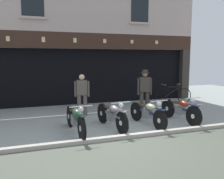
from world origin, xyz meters
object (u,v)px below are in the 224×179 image
at_px(motorcycle_center, 148,113).
at_px(leaning_bicycle, 174,95).
at_px(motorcycle_left, 75,119).
at_px(motorcycle_center_right, 180,109).
at_px(motorcycle_center_left, 112,115).
at_px(advert_board_far, 144,67).
at_px(shopkeeper_center, 145,90).
at_px(salesman_left, 82,93).
at_px(advert_board_near, 127,65).

height_order(motorcycle_center, leaning_bicycle, leaning_bicycle).
xyz_separation_m(motorcycle_left, motorcycle_center_right, (3.62, 0.08, 0.00)).
xyz_separation_m(motorcycle_center_left, advert_board_far, (3.27, 4.31, 1.30)).
relative_size(shopkeeper_center, advert_board_far, 1.68).
height_order(motorcycle_left, salesman_left, salesman_left).
xyz_separation_m(motorcycle_center, shopkeeper_center, (0.59, 1.41, 0.54)).
xyz_separation_m(motorcycle_center, leaning_bicycle, (3.02, 3.06, -0.04)).
bearing_deg(salesman_left, shopkeeper_center, 179.56).
distance_m(advert_board_near, advert_board_far, 0.98).
bearing_deg(motorcycle_left, advert_board_near, -131.10).
bearing_deg(motorcycle_center_right, advert_board_far, -105.79).
xyz_separation_m(advert_board_near, leaning_bicycle, (1.92, -1.32, -1.42)).
relative_size(motorcycle_center_left, motorcycle_center, 1.01).
height_order(shopkeeper_center, leaning_bicycle, shopkeeper_center).
relative_size(advert_board_near, advert_board_far, 1.06).
bearing_deg(motorcycle_center_left, shopkeeper_center, -151.19).
distance_m(motorcycle_center_left, advert_board_near, 5.07).
height_order(salesman_left, advert_board_near, advert_board_near).
xyz_separation_m(salesman_left, advert_board_far, (3.80, 2.41, 0.86)).
bearing_deg(leaning_bicycle, advert_board_near, 62.55).
height_order(motorcycle_center, motorcycle_center_right, motorcycle_center_right).
height_order(motorcycle_center, shopkeeper_center, shopkeeper_center).
distance_m(motorcycle_center, advert_board_near, 4.73).
xyz_separation_m(motorcycle_left, shopkeeper_center, (2.94, 1.44, 0.53)).
bearing_deg(leaning_bicycle, motorcycle_center, 142.47).
bearing_deg(motorcycle_left, salesman_left, -110.45).
relative_size(motorcycle_left, motorcycle_center_left, 1.05).
distance_m(motorcycle_center, advert_board_far, 5.03).
xyz_separation_m(motorcycle_center, advert_board_far, (2.08, 4.38, 1.31)).
distance_m(motorcycle_left, advert_board_far, 6.39).
height_order(salesman_left, shopkeeper_center, shopkeeper_center).
distance_m(motorcycle_center, salesman_left, 2.66).
bearing_deg(advert_board_far, motorcycle_center, -115.34).
relative_size(motorcycle_center_left, advert_board_near, 1.82).
distance_m(motorcycle_center_right, shopkeeper_center, 1.61).
bearing_deg(advert_board_far, motorcycle_left, -135.00).
distance_m(motorcycle_left, shopkeeper_center, 3.32).
bearing_deg(salesman_left, motorcycle_center_right, 160.48).
distance_m(motorcycle_center, leaning_bicycle, 4.30).
distance_m(motorcycle_center_right, advert_board_near, 4.56).
height_order(motorcycle_center, advert_board_near, advert_board_near).
xyz_separation_m(motorcycle_center, advert_board_near, (1.10, 4.39, 1.39)).
xyz_separation_m(shopkeeper_center, advert_board_near, (0.51, 2.98, 0.84)).
height_order(motorcycle_center_right, advert_board_near, advert_board_near).
relative_size(motorcycle_center_right, advert_board_near, 1.80).
xyz_separation_m(motorcycle_left, motorcycle_center_left, (1.15, 0.12, -0.00)).
distance_m(motorcycle_center_left, shopkeeper_center, 2.29).
relative_size(salesman_left, advert_board_far, 1.52).
relative_size(advert_board_near, leaning_bicycle, 0.60).
relative_size(motorcycle_center, motorcycle_center_right, 1.00).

